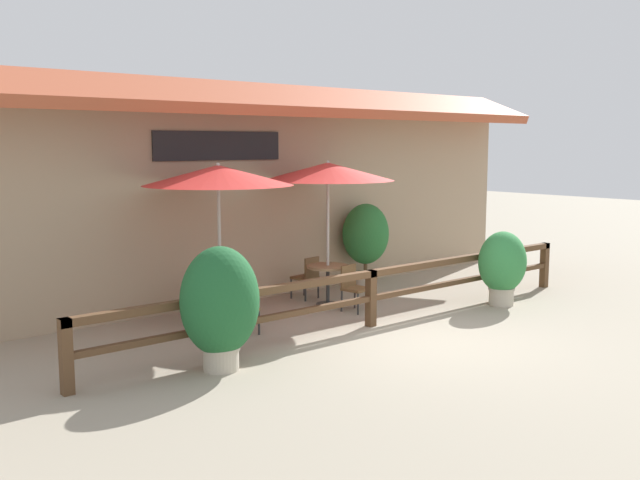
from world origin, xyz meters
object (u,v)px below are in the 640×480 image
object	(u,v)px
chair_middle_wallside	(307,275)
potted_plant_small_flowering	(220,304)
chair_near_wallside	(198,293)
dining_table_middle	(328,274)
potted_plant_corner_fern	(502,265)
chair_middle_streetside	(354,286)
potted_plant_broad_leaf	(366,236)
patio_umbrella_middle	(328,172)
dining_table_near	(220,291)
patio_umbrella_near	(218,175)
chair_near_streetside	(239,306)

from	to	relation	value
chair_middle_wallside	potted_plant_small_flowering	xyz separation A→B (m)	(-3.70, -2.72, 0.44)
chair_near_wallside	dining_table_middle	xyz separation A→B (m)	(2.47, -0.58, 0.14)
potted_plant_small_flowering	potted_plant_corner_fern	distance (m)	6.18
dining_table_middle	chair_middle_streetside	bearing A→B (deg)	-86.06
chair_near_wallside	potted_plant_broad_leaf	bearing A→B (deg)	-173.60
potted_plant_corner_fern	patio_umbrella_middle	bearing A→B (deg)	139.99
dining_table_near	potted_plant_corner_fern	world-z (taller)	potted_plant_corner_fern
patio_umbrella_middle	potted_plant_corner_fern	distance (m)	3.73
patio_umbrella_near	potted_plant_small_flowering	world-z (taller)	patio_umbrella_near
patio_umbrella_near	dining_table_near	xyz separation A→B (m)	(0.00, -0.00, -1.92)
chair_near_wallside	patio_umbrella_middle	size ratio (longest dim) A/B	0.31
potted_plant_broad_leaf	chair_near_streetside	bearing A→B (deg)	-160.22
dining_table_near	chair_near_streetside	bearing A→B (deg)	-94.92
patio_umbrella_near	patio_umbrella_middle	bearing A→B (deg)	1.29
dining_table_near	chair_near_wallside	xyz separation A→B (m)	(-0.06, 0.64, -0.14)
patio_umbrella_near	patio_umbrella_middle	distance (m)	2.41
dining_table_near	chair_near_wallside	size ratio (longest dim) A/B	0.95
chair_middle_streetside	potted_plant_small_flowering	bearing A→B (deg)	-167.96
chair_near_streetside	dining_table_middle	xyz separation A→B (m)	(2.46, 0.69, 0.14)
dining_table_near	patio_umbrella_middle	bearing A→B (deg)	1.29
dining_table_middle	dining_table_near	bearing A→B (deg)	-178.71
dining_table_near	chair_middle_streetside	xyz separation A→B (m)	(2.45, -0.62, -0.14)
chair_near_wallside	potted_plant_corner_fern	xyz separation A→B (m)	(4.99, -2.70, 0.31)
chair_near_streetside	chair_near_wallside	bearing A→B (deg)	79.52
patio_umbrella_near	chair_middle_wallside	distance (m)	3.28
chair_near_streetside	patio_umbrella_near	bearing A→B (deg)	74.48
chair_middle_streetside	chair_middle_wallside	xyz separation A→B (m)	(-0.01, 1.34, 0.00)
patio_umbrella_near	chair_middle_streetside	world-z (taller)	patio_umbrella_near
patio_umbrella_near	chair_near_wallside	distance (m)	2.15
dining_table_middle	potted_plant_small_flowering	size ratio (longest dim) A/B	0.47
chair_near_streetside	chair_middle_wallside	xyz separation A→B (m)	(2.50, 1.36, 0.00)
patio_umbrella_near	chair_middle_streetside	xyz separation A→B (m)	(2.45, -0.62, -2.06)
dining_table_near	potted_plant_corner_fern	size ratio (longest dim) A/B	0.57
chair_near_streetside	chair_middle_streetside	world-z (taller)	same
patio_umbrella_near	chair_near_wallside	world-z (taller)	patio_umbrella_near
chair_middle_streetside	chair_near_wallside	bearing A→B (deg)	145.08
patio_umbrella_near	potted_plant_broad_leaf	xyz separation A→B (m)	(4.19, 0.89, -1.44)
chair_near_streetside	dining_table_middle	size ratio (longest dim) A/B	1.05
patio_umbrella_middle	potted_plant_small_flowering	xyz separation A→B (m)	(-3.66, -2.05, -1.61)
dining_table_near	potted_plant_broad_leaf	bearing A→B (deg)	11.98
chair_middle_wallside	potted_plant_small_flowering	distance (m)	4.62
patio_umbrella_middle	chair_middle_wallside	bearing A→B (deg)	86.53
patio_umbrella_near	potted_plant_small_flowering	bearing A→B (deg)	-122.03
chair_middle_streetside	chair_middle_wallside	bearing A→B (deg)	81.81
chair_near_wallside	potted_plant_corner_fern	bearing A→B (deg)	154.58
potted_plant_corner_fern	chair_near_wallside	bearing A→B (deg)	151.59
patio_umbrella_near	dining_table_middle	bearing A→B (deg)	1.29
potted_plant_small_flowering	potted_plant_broad_leaf	xyz separation A→B (m)	(5.44, 2.89, 0.17)
chair_near_streetside	chair_near_wallside	size ratio (longest dim) A/B	1.00
patio_umbrella_near	dining_table_middle	size ratio (longest dim) A/B	3.40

